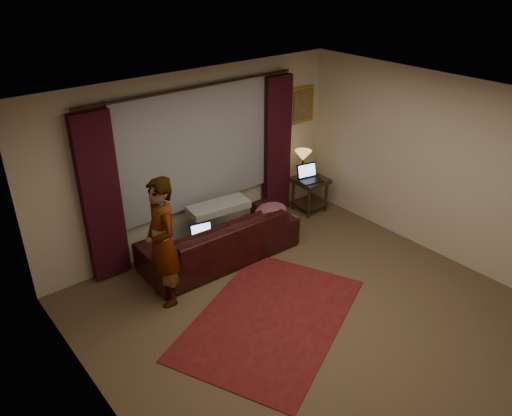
{
  "coord_description": "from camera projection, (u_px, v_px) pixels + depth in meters",
  "views": [
    {
      "loc": [
        -3.57,
        -3.32,
        4.02
      ],
      "look_at": [
        0.1,
        1.2,
        1.0
      ],
      "focal_mm": 35.0,
      "sensor_mm": 36.0,
      "label": 1
    }
  ],
  "objects": [
    {
      "name": "floor",
      "position": [
        311.0,
        317.0,
        6.14
      ],
      "size": [
        5.0,
        5.0,
        0.01
      ],
      "primitive_type": "cube",
      "color": "brown",
      "rests_on": "ground"
    },
    {
      "name": "ceiling",
      "position": [
        324.0,
        111.0,
        4.94
      ],
      "size": [
        5.0,
        5.0,
        0.02
      ],
      "primitive_type": "cube",
      "color": "silver",
      "rests_on": "ground"
    },
    {
      "name": "wall_back",
      "position": [
        194.0,
        160.0,
        7.26
      ],
      "size": [
        5.0,
        0.02,
        2.6
      ],
      "primitive_type": "cube",
      "color": "beige",
      "rests_on": "ground"
    },
    {
      "name": "wall_left",
      "position": [
        104.0,
        318.0,
        4.14
      ],
      "size": [
        0.02,
        5.0,
        2.6
      ],
      "primitive_type": "cube",
      "color": "beige",
      "rests_on": "ground"
    },
    {
      "name": "wall_right",
      "position": [
        444.0,
        170.0,
        6.94
      ],
      "size": [
        0.02,
        5.0,
        2.6
      ],
      "primitive_type": "cube",
      "color": "beige",
      "rests_on": "ground"
    },
    {
      "name": "sheer_curtain",
      "position": [
        196.0,
        148.0,
        7.13
      ],
      "size": [
        2.5,
        0.05,
        1.8
      ],
      "primitive_type": "cube",
      "color": "gray",
      "rests_on": "wall_back"
    },
    {
      "name": "drape_left",
      "position": [
        101.0,
        199.0,
        6.4
      ],
      "size": [
        0.5,
        0.14,
        2.3
      ],
      "primitive_type": "cube",
      "color": "#330A13",
      "rests_on": "floor"
    },
    {
      "name": "drape_right",
      "position": [
        277.0,
        147.0,
        8.08
      ],
      "size": [
        0.5,
        0.14,
        2.3
      ],
      "primitive_type": "cube",
      "color": "#330A13",
      "rests_on": "floor"
    },
    {
      "name": "curtain_rod",
      "position": [
        194.0,
        87.0,
        6.69
      ],
      "size": [
        0.04,
        0.04,
        3.4
      ],
      "primitive_type": "cylinder",
      "color": "black",
      "rests_on": "wall_back"
    },
    {
      "name": "picture_frame",
      "position": [
        302.0,
        105.0,
        8.21
      ],
      "size": [
        0.5,
        0.04,
        0.6
      ],
      "primitive_type": "cube",
      "color": "#B2922A",
      "rests_on": "wall_back"
    },
    {
      "name": "sofa",
      "position": [
        219.0,
        230.0,
        7.12
      ],
      "size": [
        2.33,
        1.06,
        0.93
      ],
      "primitive_type": "imported",
      "rotation": [
        0.0,
        0.0,
        3.11
      ],
      "color": "black",
      "rests_on": "floor"
    },
    {
      "name": "throw_blanket",
      "position": [
        218.0,
        191.0,
        7.15
      ],
      "size": [
        0.94,
        0.46,
        0.11
      ],
      "primitive_type": "cube",
      "rotation": [
        0.0,
        0.0,
        -0.11
      ],
      "color": "#9A9793",
      "rests_on": "sofa"
    },
    {
      "name": "clothing_pile",
      "position": [
        271.0,
        212.0,
        7.37
      ],
      "size": [
        0.59,
        0.49,
        0.22
      ],
      "primitive_type": "ellipsoid",
      "rotation": [
        0.0,
        0.0,
        -0.17
      ],
      "color": "brown",
      "rests_on": "sofa"
    },
    {
      "name": "laptop_sofa",
      "position": [
        204.0,
        235.0,
        6.77
      ],
      "size": [
        0.38,
        0.4,
        0.23
      ],
      "primitive_type": null,
      "rotation": [
        0.0,
        0.0,
        -0.23
      ],
      "color": "black",
      "rests_on": "sofa"
    },
    {
      "name": "area_rug",
      "position": [
        271.0,
        318.0,
        6.12
      ],
      "size": [
        2.91,
        2.51,
        0.01
      ],
      "primitive_type": "cube",
      "rotation": [
        0.0,
        0.0,
        0.43
      ],
      "color": "maroon",
      "rests_on": "floor"
    },
    {
      "name": "end_table",
      "position": [
        310.0,
        195.0,
        8.52
      ],
      "size": [
        0.54,
        0.54,
        0.6
      ],
      "primitive_type": "cube",
      "rotation": [
        0.0,
        0.0,
        -0.04
      ],
      "color": "black",
      "rests_on": "floor"
    },
    {
      "name": "tiffany_lamp",
      "position": [
        303.0,
        163.0,
        8.38
      ],
      "size": [
        0.35,
        0.35,
        0.45
      ],
      "primitive_type": null,
      "rotation": [
        0.0,
        0.0,
        -0.3
      ],
      "color": "olive",
      "rests_on": "end_table"
    },
    {
      "name": "laptop_table",
      "position": [
        311.0,
        174.0,
        8.24
      ],
      "size": [
        0.44,
        0.46,
        0.27
      ],
      "primitive_type": null,
      "rotation": [
        0.0,
        0.0,
        -0.21
      ],
      "color": "black",
      "rests_on": "end_table"
    },
    {
      "name": "person",
      "position": [
        162.0,
        243.0,
        6.07
      ],
      "size": [
        0.55,
        0.55,
        1.7
      ],
      "primitive_type": "imported",
      "rotation": [
        0.0,
        0.0,
        -1.69
      ],
      "color": "#9A9793",
      "rests_on": "floor"
    }
  ]
}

